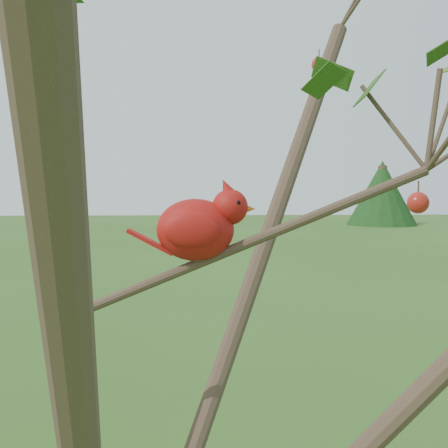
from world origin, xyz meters
name	(u,v)px	position (x,y,z in m)	size (l,w,h in m)	color
crabapple_tree	(111,220)	(0.03, -0.02, 2.12)	(2.35, 2.05, 2.95)	#3C2C20
cardinal	(200,226)	(0.16, 0.08, 2.10)	(0.22, 0.11, 0.16)	#B61A0F
distant_trees	(153,199)	(-1.72, 23.60, 1.56)	(40.16, 13.57, 3.51)	#3C2C20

